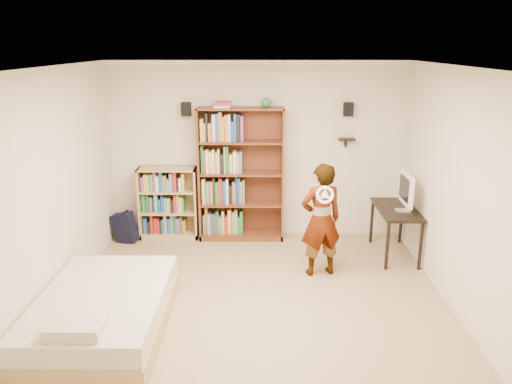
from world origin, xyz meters
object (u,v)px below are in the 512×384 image
low_bookshelf (169,203)px  person (321,220)px  computer_desk (395,232)px  daybed (103,308)px  tall_bookshelf (241,175)px

low_bookshelf → person: bearing=-30.4°
computer_desk → daybed: computer_desk is taller
low_bookshelf → person: person is taller
computer_desk → person: 1.35m
computer_desk → daybed: (-3.56, -2.05, -0.07)m
computer_desk → daybed: bearing=-150.1°
low_bookshelf → computer_desk: low_bookshelf is taller
daybed → person: 2.86m
tall_bookshelf → computer_desk: bearing=-16.7°
tall_bookshelf → daybed: (-1.35, -2.71, -0.73)m
low_bookshelf → person: (2.20, -1.29, 0.19)m
low_bookshelf → computer_desk: 3.42m
computer_desk → person: bearing=-152.0°
tall_bookshelf → computer_desk: (2.21, -0.66, -0.66)m
tall_bookshelf → low_bookshelf: size_ratio=1.82×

